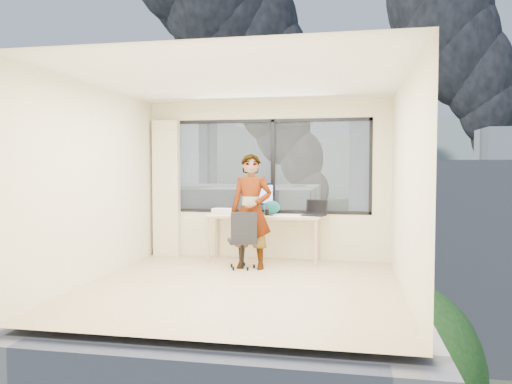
% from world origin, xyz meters
% --- Properties ---
extents(floor, '(4.00, 4.00, 0.01)m').
position_xyz_m(floor, '(0.00, 0.00, 0.00)').
color(floor, beige).
rests_on(floor, ground).
extents(ceiling, '(4.00, 4.00, 0.01)m').
position_xyz_m(ceiling, '(0.00, 0.00, 2.60)').
color(ceiling, white).
rests_on(ceiling, ground).
extents(wall_front, '(4.00, 0.01, 2.60)m').
position_xyz_m(wall_front, '(0.00, -2.00, 1.30)').
color(wall_front, beige).
rests_on(wall_front, ground).
extents(wall_left, '(0.01, 4.00, 2.60)m').
position_xyz_m(wall_left, '(-2.00, 0.00, 1.30)').
color(wall_left, beige).
rests_on(wall_left, ground).
extents(wall_right, '(0.01, 4.00, 2.60)m').
position_xyz_m(wall_right, '(2.00, 0.00, 1.30)').
color(wall_right, beige).
rests_on(wall_right, ground).
extents(window_wall, '(3.30, 0.16, 1.55)m').
position_xyz_m(window_wall, '(0.05, 2.00, 1.52)').
color(window_wall, black).
rests_on(window_wall, ground).
extents(curtain, '(0.45, 0.14, 2.30)m').
position_xyz_m(curtain, '(-1.72, 1.88, 1.15)').
color(curtain, beige).
rests_on(curtain, floor).
extents(desk, '(1.80, 0.60, 0.75)m').
position_xyz_m(desk, '(0.00, 1.66, 0.38)').
color(desk, '#D1B48C').
rests_on(desk, floor).
extents(chair, '(0.58, 0.58, 0.88)m').
position_xyz_m(chair, '(-0.22, 1.05, 0.44)').
color(chair, black).
rests_on(chair, floor).
extents(person, '(0.63, 0.42, 1.71)m').
position_xyz_m(person, '(-0.09, 1.11, 0.86)').
color(person, '#2D2D33').
rests_on(person, floor).
extents(monitor, '(0.52, 0.18, 0.51)m').
position_xyz_m(monitor, '(-0.11, 1.79, 1.00)').
color(monitor, black).
rests_on(monitor, desk).
extents(game_console, '(0.35, 0.30, 0.08)m').
position_xyz_m(game_console, '(-0.72, 1.87, 0.79)').
color(game_console, white).
rests_on(game_console, desk).
extents(laptop, '(0.44, 0.45, 0.23)m').
position_xyz_m(laptop, '(0.80, 1.68, 0.86)').
color(laptop, black).
rests_on(laptop, desk).
extents(cellphone, '(0.12, 0.08, 0.01)m').
position_xyz_m(cellphone, '(0.11, 1.59, 0.76)').
color(cellphone, black).
rests_on(cellphone, desk).
extents(pen_cup, '(0.10, 0.10, 0.10)m').
position_xyz_m(pen_cup, '(0.07, 1.58, 0.80)').
color(pen_cup, black).
rests_on(pen_cup, desk).
extents(handbag, '(0.29, 0.16, 0.22)m').
position_xyz_m(handbag, '(0.10, 1.82, 0.86)').
color(handbag, '#0D4A51').
rests_on(handbag, desk).
extents(exterior_ground, '(400.00, 400.00, 0.04)m').
position_xyz_m(exterior_ground, '(0.00, 120.00, -14.00)').
color(exterior_ground, '#515B3D').
rests_on(exterior_ground, ground).
extents(near_bldg_a, '(16.00, 12.00, 14.00)m').
position_xyz_m(near_bldg_a, '(-9.00, 30.00, -7.00)').
color(near_bldg_a, beige).
rests_on(near_bldg_a, exterior_ground).
extents(near_bldg_b, '(14.00, 13.00, 16.00)m').
position_xyz_m(near_bldg_b, '(12.00, 38.00, -6.00)').
color(near_bldg_b, beige).
rests_on(near_bldg_b, exterior_ground).
extents(far_tower_a, '(14.00, 14.00, 28.00)m').
position_xyz_m(far_tower_a, '(-35.00, 95.00, 0.00)').
color(far_tower_a, silver).
rests_on(far_tower_a, exterior_ground).
extents(far_tower_b, '(13.00, 13.00, 30.00)m').
position_xyz_m(far_tower_b, '(8.00, 120.00, 1.00)').
color(far_tower_b, silver).
rests_on(far_tower_b, exterior_ground).
extents(far_tower_c, '(15.00, 15.00, 26.00)m').
position_xyz_m(far_tower_c, '(45.00, 140.00, -1.00)').
color(far_tower_c, silver).
rests_on(far_tower_c, exterior_ground).
extents(far_tower_d, '(16.00, 14.00, 22.00)m').
position_xyz_m(far_tower_d, '(-60.00, 150.00, -3.00)').
color(far_tower_d, silver).
rests_on(far_tower_d, exterior_ground).
extents(hill_a, '(288.00, 216.00, 90.00)m').
position_xyz_m(hill_a, '(-120.00, 320.00, -14.00)').
color(hill_a, slate).
rests_on(hill_a, exterior_ground).
extents(hill_b, '(300.00, 220.00, 96.00)m').
position_xyz_m(hill_b, '(100.00, 320.00, -14.00)').
color(hill_b, slate).
rests_on(hill_b, exterior_ground).
extents(tree_a, '(7.00, 7.00, 8.00)m').
position_xyz_m(tree_a, '(-16.00, 22.00, -10.00)').
color(tree_a, '#1D551C').
rests_on(tree_a, exterior_ground).
extents(smoke_plume_a, '(40.00, 24.00, 90.00)m').
position_xyz_m(smoke_plume_a, '(-10.00, 150.00, 39.00)').
color(smoke_plume_a, black).
rests_on(smoke_plume_a, exterior_ground).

